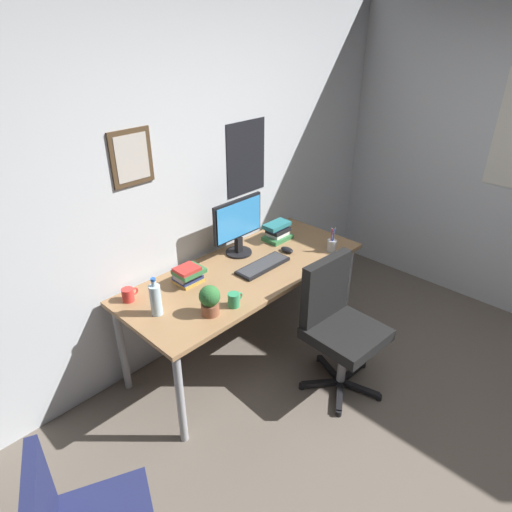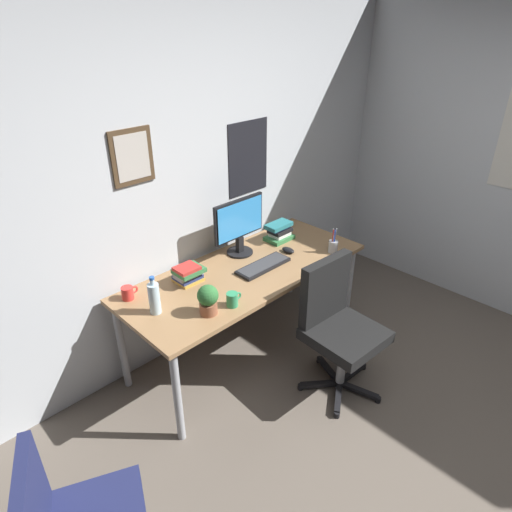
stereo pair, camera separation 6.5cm
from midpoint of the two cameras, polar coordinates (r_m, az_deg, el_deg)
name	(u,v)px [view 2 (the right image)]	position (r m, az deg, el deg)	size (l,w,h in m)	color
ground_plane	(446,508)	(2.94, 23.85, -27.44)	(5.28, 5.28, 0.00)	#60564C
wall_back	(186,182)	(3.19, -8.32, 9.33)	(4.40, 0.10, 2.60)	silver
desk	(246,278)	(3.22, -0.67, -2.79)	(1.86, 0.76, 0.73)	#936D47
office_chair	(337,322)	(3.06, 10.93, -8.26)	(0.56, 0.57, 0.95)	black
monitor	(239,224)	(3.30, -1.62, 4.08)	(0.46, 0.20, 0.43)	black
keyboard	(263,266)	(3.21, 1.52, -1.25)	(0.43, 0.15, 0.03)	black
computer_mouse	(288,250)	(3.42, 4.69, 0.75)	(0.06, 0.11, 0.04)	black
water_bottle	(154,298)	(2.75, -12.24, -5.27)	(0.07, 0.07, 0.25)	silver
coffee_mug_near	(233,299)	(2.78, -2.35, -5.58)	(0.11, 0.07, 0.09)	#2D8C59
coffee_mug_far	(128,293)	(2.95, -15.48, -4.58)	(0.11, 0.08, 0.09)	red
potted_plant	(208,299)	(2.69, -5.49, -5.49)	(0.13, 0.13, 0.20)	brown
pen_cup	(333,246)	(3.45, 10.40, 1.29)	(0.07, 0.07, 0.20)	#9EA0A5
book_stack_left	(279,232)	(3.60, 3.50, 3.14)	(0.22, 0.16, 0.14)	#33723F
book_stack_right	(188,274)	(3.04, -8.09, -2.25)	(0.19, 0.18, 0.13)	gold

